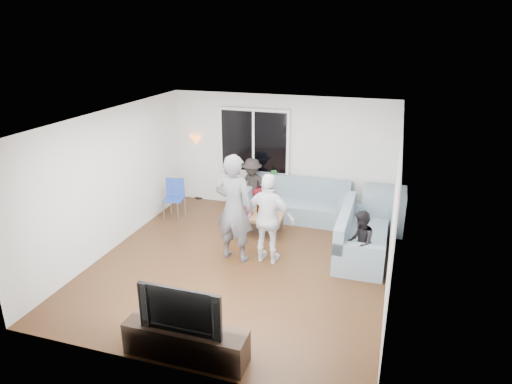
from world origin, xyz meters
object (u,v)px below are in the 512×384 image
(spectator_back, at_px, (252,186))
(television, at_px, (184,306))
(player_left, at_px, (234,208))
(sofa_back_section, at_px, (295,200))
(side_chair, at_px, (174,199))
(player_right, at_px, (269,219))
(spectator_right, at_px, (360,243))
(tv_console, at_px, (186,342))
(coffee_table, at_px, (255,224))
(sofa_right_section, at_px, (363,233))
(floor_lamp, at_px, (198,168))

(spectator_back, distance_m, television, 4.85)
(player_left, bearing_deg, spectator_back, -72.21)
(sofa_back_section, distance_m, player_left, 2.29)
(side_chair, relative_size, player_right, 0.53)
(spectator_right, bearing_deg, side_chair, -111.35)
(tv_console, bearing_deg, spectator_right, 56.02)
(sofa_back_section, relative_size, spectator_back, 1.82)
(coffee_table, relative_size, player_right, 0.67)
(tv_console, bearing_deg, television, 0.00)
(spectator_back, bearing_deg, side_chair, -145.89)
(player_left, bearing_deg, spectator_right, -168.09)
(tv_console, bearing_deg, sofa_right_section, 61.87)
(spectator_right, xyz_separation_m, spectator_back, (-2.55, 2.01, 0.07))
(sofa_right_section, relative_size, side_chair, 2.33)
(player_left, height_order, spectator_back, player_left)
(spectator_back, bearing_deg, tv_console, -75.93)
(sofa_back_section, bearing_deg, player_right, -90.55)
(floor_lamp, relative_size, spectator_back, 1.24)
(side_chair, xyz_separation_m, player_left, (1.89, -1.35, 0.55))
(sofa_right_section, height_order, tv_console, sofa_right_section)
(player_right, bearing_deg, television, 88.67)
(tv_console, bearing_deg, side_chair, 118.78)
(floor_lamp, xyz_separation_m, television, (2.19, -5.27, -0.03))
(coffee_table, xyz_separation_m, player_right, (0.58, -1.06, 0.62))
(player_right, bearing_deg, coffee_table, -56.28)
(player_right, bearing_deg, spectator_right, -172.74)
(sofa_right_section, bearing_deg, sofa_back_section, 50.96)
(sofa_back_section, distance_m, side_chair, 2.64)
(spectator_back, bearing_deg, spectator_right, -32.20)
(sofa_back_section, distance_m, spectator_right, 2.52)
(side_chair, bearing_deg, floor_lamp, 76.69)
(coffee_table, xyz_separation_m, tv_console, (0.27, -3.78, 0.02))
(coffee_table, height_order, player_right, player_right)
(spectator_back, xyz_separation_m, television, (0.67, -4.80, 0.12))
(floor_lamp, bearing_deg, player_right, -45.51)
(side_chair, bearing_deg, spectator_back, 14.65)
(spectator_back, relative_size, television, 1.17)
(player_left, height_order, player_right, player_left)
(player_right, xyz_separation_m, spectator_back, (-0.98, 2.07, -0.19))
(sofa_back_section, distance_m, player_right, 2.08)
(floor_lamp, bearing_deg, spectator_back, -17.20)
(spectator_back, bearing_deg, television, -75.93)
(sofa_right_section, height_order, coffee_table, sofa_right_section)
(side_chair, bearing_deg, tv_console, -74.53)
(floor_lamp, bearing_deg, side_chair, -90.00)
(sofa_back_section, height_order, television, television)
(side_chair, bearing_deg, sofa_right_section, -20.01)
(spectator_right, bearing_deg, sofa_right_section, 175.15)
(player_left, bearing_deg, television, 104.64)
(coffee_table, height_order, spectator_right, spectator_right)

